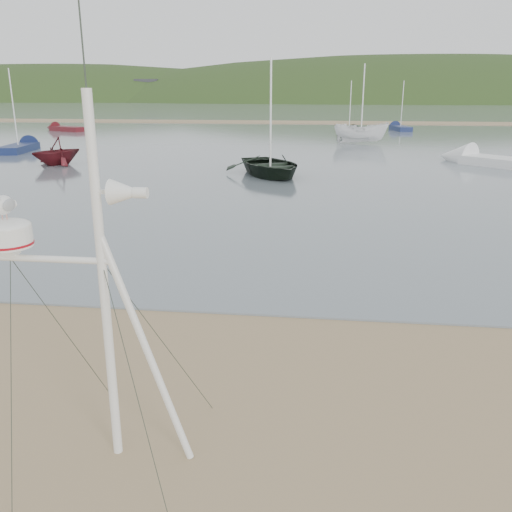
# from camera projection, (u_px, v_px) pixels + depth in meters

# --- Properties ---
(ground) EXTENTS (560.00, 560.00, 0.00)m
(ground) POSITION_uv_depth(u_px,v_px,m) (77.00, 427.00, 7.27)
(ground) COLOR #907553
(ground) RESTS_ON ground
(water) EXTENTS (560.00, 256.00, 0.04)m
(water) POSITION_uv_depth(u_px,v_px,m) (313.00, 108.00, 132.45)
(water) COLOR slate
(water) RESTS_ON ground
(sandbar) EXTENTS (560.00, 7.00, 0.07)m
(sandbar) POSITION_uv_depth(u_px,v_px,m) (302.00, 122.00, 73.64)
(sandbar) COLOR #907553
(sandbar) RESTS_ON water
(hill_ridge) EXTENTS (620.00, 180.00, 80.00)m
(hill_ridge) POSITION_uv_depth(u_px,v_px,m) (360.00, 148.00, 233.76)
(hill_ridge) COLOR #223816
(hill_ridge) RESTS_ON ground
(far_cottages) EXTENTS (294.40, 6.30, 8.00)m
(far_cottages) POSITION_uv_depth(u_px,v_px,m) (326.00, 91.00, 191.62)
(far_cottages) COLOR silver
(far_cottages) RESTS_ON ground
(mast_rig) EXTENTS (2.35, 2.50, 5.29)m
(mast_rig) POSITION_uv_depth(u_px,v_px,m) (103.00, 361.00, 6.37)
(mast_rig) COLOR white
(mast_rig) RESTS_ON ground
(boat_dark) EXTENTS (3.85, 2.67, 5.27)m
(boat_dark) POSITION_uv_depth(u_px,v_px,m) (271.00, 124.00, 27.34)
(boat_dark) COLOR black
(boat_dark) RESTS_ON water
(boat_red) EXTENTS (3.12, 2.80, 3.09)m
(boat_red) POSITION_uv_depth(u_px,v_px,m) (55.00, 138.00, 31.85)
(boat_red) COLOR #531319
(boat_red) RESTS_ON water
(boat_white) EXTENTS (1.90, 1.86, 4.47)m
(boat_white) POSITION_uv_depth(u_px,v_px,m) (362.00, 116.00, 44.57)
(boat_white) COLOR white
(boat_white) RESTS_ON water
(sailboat_white_near) EXTENTS (7.08, 7.15, 8.01)m
(sailboat_white_near) POSITION_uv_depth(u_px,v_px,m) (479.00, 159.00, 32.68)
(sailboat_white_near) COLOR white
(sailboat_white_near) RESTS_ON ground
(sailboat_blue_near) EXTENTS (2.55, 6.41, 6.23)m
(sailboat_blue_near) POSITION_uv_depth(u_px,v_px,m) (26.00, 146.00, 40.49)
(sailboat_blue_near) COLOR #16224F
(sailboat_blue_near) RESTS_ON ground
(sailboat_blue_far) EXTENTS (2.32, 5.78, 5.64)m
(sailboat_blue_far) POSITION_uv_depth(u_px,v_px,m) (397.00, 127.00, 60.30)
(sailboat_blue_far) COLOR #16224F
(sailboat_blue_far) RESTS_ON ground
(dinghy_red_far) EXTENTS (5.79, 3.80, 1.40)m
(dinghy_red_far) POSITION_uv_depth(u_px,v_px,m) (59.00, 128.00, 59.02)
(dinghy_red_far) COLOR #531319
(dinghy_red_far) RESTS_ON ground
(sailboat_dark_mid) EXTENTS (2.81, 5.68, 5.54)m
(sailboat_dark_mid) POSITION_uv_depth(u_px,v_px,m) (352.00, 131.00, 54.71)
(sailboat_dark_mid) COLOR black
(sailboat_dark_mid) RESTS_ON ground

